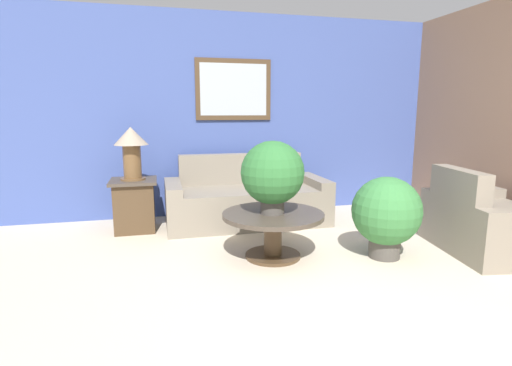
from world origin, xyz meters
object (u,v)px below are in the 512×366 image
at_px(side_table, 135,205).
at_px(table_lamp, 131,146).
at_px(armchair, 487,224).
at_px(coffee_table, 273,225).
at_px(couch_main, 246,201).
at_px(potted_plant_on_table, 273,174).
at_px(potted_plant_floor, 386,213).

xyz_separation_m(side_table, table_lamp, (0.00, 0.00, 0.67)).
height_order(armchair, coffee_table, armchair).
height_order(couch_main, potted_plant_on_table, potted_plant_on_table).
distance_m(side_table, potted_plant_floor, 2.76).
distance_m(couch_main, coffee_table, 1.24).
xyz_separation_m(side_table, potted_plant_on_table, (1.29, -1.23, 0.50)).
distance_m(table_lamp, potted_plant_on_table, 1.79).
bearing_deg(armchair, side_table, 73.87).
relative_size(side_table, table_lamp, 1.00).
height_order(side_table, table_lamp, table_lamp).
xyz_separation_m(couch_main, potted_plant_floor, (1.01, -1.49, 0.15)).
bearing_deg(potted_plant_on_table, armchair, -9.32).
relative_size(armchair, potted_plant_floor, 1.61).
xyz_separation_m(couch_main, armchair, (2.05, -1.59, -0.00)).
relative_size(couch_main, potted_plant_on_table, 2.89).
height_order(coffee_table, potted_plant_on_table, potted_plant_on_table).
height_order(couch_main, side_table, couch_main).
distance_m(armchair, table_lamp, 3.79).
distance_m(coffee_table, potted_plant_floor, 1.06).
bearing_deg(coffee_table, potted_plant_on_table, -138.21).
height_order(side_table, potted_plant_on_table, potted_plant_on_table).
height_order(couch_main, coffee_table, couch_main).
relative_size(couch_main, side_table, 3.26).
bearing_deg(coffee_table, armchair, -9.65).
relative_size(armchair, coffee_table, 1.30).
relative_size(coffee_table, potted_plant_floor, 1.23).
relative_size(couch_main, coffee_table, 2.05).
bearing_deg(potted_plant_on_table, coffee_table, 41.79).
bearing_deg(side_table, coffee_table, -43.05).
bearing_deg(potted_plant_floor, couch_main, 124.15).
relative_size(couch_main, armchair, 1.57).
height_order(armchair, potted_plant_on_table, potted_plant_on_table).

